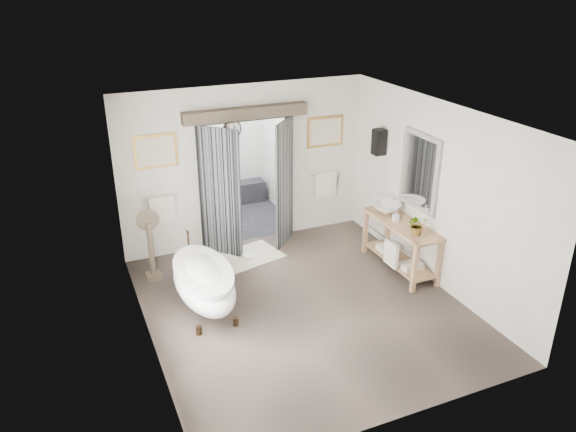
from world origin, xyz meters
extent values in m
plane|color=brown|center=(0.00, 0.00, 0.00)|extent=(5.00, 5.00, 0.00)
cube|color=silver|center=(0.00, -2.50, 1.45)|extent=(4.50, 0.02, 2.90)
cube|color=silver|center=(-2.25, 0.00, 1.45)|extent=(0.02, 5.00, 2.90)
cube|color=silver|center=(2.25, 0.00, 1.45)|extent=(0.02, 5.00, 2.90)
cube|color=silver|center=(-1.52, 2.50, 1.45)|extent=(1.45, 0.02, 2.90)
cube|color=silver|center=(1.52, 2.50, 1.45)|extent=(1.45, 0.02, 2.90)
cube|color=silver|center=(0.00, 2.50, 2.60)|extent=(1.60, 0.02, 0.60)
cube|color=white|center=(0.00, 0.00, 2.90)|extent=(4.50, 5.00, 0.02)
cube|color=white|center=(-2.20, -0.60, 1.35)|extent=(0.02, 2.20, 2.70)
cube|color=gray|center=(2.23, 0.46, 1.70)|extent=(0.05, 0.95, 1.25)
cube|color=silver|center=(2.19, 0.46, 1.70)|extent=(0.01, 0.80, 1.10)
cube|color=black|center=(2.13, 1.55, 1.90)|extent=(0.20, 0.20, 0.45)
sphere|color=#FFCC8C|center=(2.13, 1.55, 1.90)|extent=(0.10, 0.10, 0.10)
cube|color=black|center=(0.00, 3.50, 0.01)|extent=(2.20, 2.00, 0.01)
cube|color=white|center=(0.00, 3.50, 2.50)|extent=(2.20, 2.00, 0.02)
cube|color=white|center=(0.00, 4.50, 1.25)|extent=(2.20, 0.02, 2.50)
cube|color=white|center=(-1.10, 3.50, 1.25)|extent=(0.02, 2.00, 2.50)
cube|color=white|center=(1.10, 3.50, 1.25)|extent=(0.02, 2.00, 2.50)
cube|color=black|center=(0.00, 4.32, 0.23)|extent=(2.00, 0.35, 0.45)
cylinder|color=silver|center=(-0.40, 4.47, 1.60)|extent=(0.40, 0.03, 0.40)
cylinder|color=silver|center=(0.40, 4.47, 1.60)|extent=(0.40, 0.03, 0.40)
cube|color=black|center=(-0.80, 2.50, 1.15)|extent=(0.07, 0.10, 2.30)
cube|color=black|center=(0.80, 2.50, 1.15)|extent=(0.07, 0.10, 2.30)
cube|color=black|center=(0.00, 2.50, 2.30)|extent=(1.67, 0.10, 0.07)
cube|color=black|center=(-0.60, 2.15, 1.15)|extent=(0.58, 0.61, 2.30)
cube|color=black|center=(0.60, 2.15, 1.15)|extent=(0.58, 0.61, 2.30)
cube|color=brown|center=(0.00, 2.40, 2.42)|extent=(2.20, 0.20, 0.20)
cube|color=#C49142|center=(-1.55, 2.48, 1.92)|extent=(0.72, 0.03, 0.57)
cube|color=silver|center=(-1.55, 2.46, 1.92)|extent=(0.62, 0.01, 0.47)
cube|color=#C49142|center=(1.55, 2.48, 1.92)|extent=(0.72, 0.03, 0.57)
cube|color=silver|center=(1.55, 2.46, 1.92)|extent=(0.62, 0.01, 0.47)
cylinder|color=silver|center=(-1.55, 2.44, 1.12)|extent=(0.60, 0.02, 0.02)
cube|color=silver|center=(-1.55, 2.42, 0.90)|extent=(0.42, 0.08, 0.48)
cylinder|color=silver|center=(1.55, 2.44, 1.12)|extent=(0.60, 0.02, 0.02)
cube|color=silver|center=(1.55, 2.42, 0.90)|extent=(0.42, 0.08, 0.48)
cylinder|color=#332316|center=(-1.62, -0.05, 0.06)|extent=(0.09, 0.09, 0.13)
cylinder|color=#332316|center=(-1.09, -0.05, 0.06)|extent=(0.09, 0.09, 0.13)
cylinder|color=#332316|center=(-1.62, 1.24, 0.06)|extent=(0.09, 0.09, 0.13)
cylinder|color=#332316|center=(-1.09, 1.24, 0.06)|extent=(0.09, 0.09, 0.13)
ellipsoid|color=white|center=(-1.36, 0.59, 0.42)|extent=(0.81, 1.82, 0.58)
cylinder|color=#332316|center=(-1.36, 1.43, 0.77)|extent=(0.03, 0.03, 0.24)
cube|color=tan|center=(1.75, -0.28, 0.42)|extent=(0.07, 0.07, 0.85)
cube|color=tan|center=(2.21, -0.28, 0.42)|extent=(0.07, 0.07, 0.85)
cube|color=tan|center=(1.75, 1.20, 0.42)|extent=(0.07, 0.07, 0.85)
cube|color=tan|center=(2.21, 1.20, 0.42)|extent=(0.07, 0.07, 0.85)
cube|color=tan|center=(1.98, 0.46, 0.82)|extent=(0.55, 1.60, 0.05)
cube|color=tan|center=(1.98, 0.46, 0.16)|extent=(0.45, 1.50, 0.03)
cylinder|color=silver|center=(1.71, 0.46, 0.60)|extent=(0.02, 1.40, 0.02)
cube|color=silver|center=(1.71, 0.31, 0.40)|extent=(0.06, 0.34, 0.42)
cube|color=silver|center=(1.98, 0.11, 0.23)|extent=(0.35, 0.25, 0.10)
cube|color=silver|center=(1.98, 0.81, 0.23)|extent=(0.35, 0.25, 0.10)
cube|color=brown|center=(-1.90, 1.75, 0.04)|extent=(0.23, 0.23, 0.09)
cylinder|color=brown|center=(-1.90, 1.75, 0.53)|extent=(0.10, 0.10, 0.91)
cylinder|color=silver|center=(-1.90, 1.77, 1.05)|extent=(0.32, 0.02, 0.32)
cylinder|color=brown|center=(-1.90, 1.75, 1.05)|extent=(0.36, 0.02, 0.36)
cube|color=beige|center=(-0.26, 1.84, 0.01)|extent=(1.36, 1.06, 0.01)
cube|color=white|center=(-0.54, 1.84, 0.04)|extent=(0.19, 0.29, 0.05)
cube|color=white|center=(-0.29, 1.84, 0.04)|extent=(0.19, 0.29, 0.05)
imported|color=white|center=(1.94, 0.90, 0.94)|extent=(0.60, 0.60, 0.17)
imported|color=gray|center=(1.92, -0.02, 1.02)|extent=(0.37, 0.35, 0.34)
imported|color=gray|center=(1.90, 0.54, 0.95)|extent=(0.11, 0.11, 0.20)
imported|color=gray|center=(1.90, 1.09, 0.93)|extent=(0.17, 0.17, 0.17)
camera|label=1|loc=(-3.04, -6.48, 4.64)|focal=35.00mm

